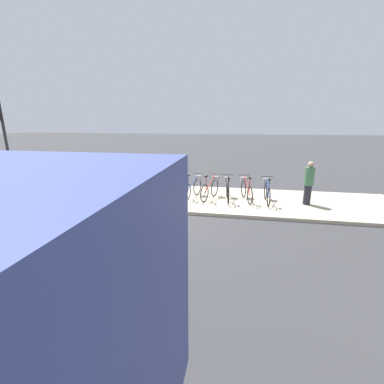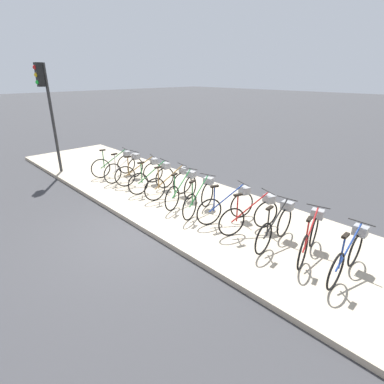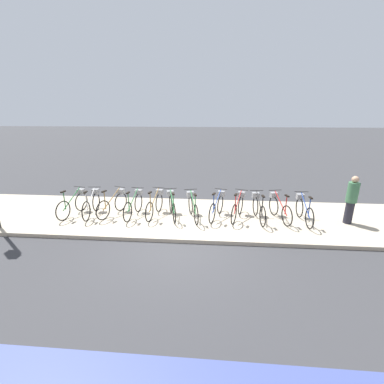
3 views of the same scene
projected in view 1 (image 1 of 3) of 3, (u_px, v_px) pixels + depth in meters
The scene contains 16 objects.
ground_plane at pixel (153, 213), 8.99m from camera, with size 120.00×120.00×0.00m, color #38383A.
sidewalk at pixel (166, 197), 10.69m from camera, with size 17.94×3.62×0.12m.
parked_bicycle_0 at pixel (77, 182), 11.06m from camera, with size 0.48×1.60×1.00m.
parked_bicycle_1 at pixel (91, 183), 10.97m from camera, with size 0.46×1.62×1.00m.
parked_bicycle_2 at pixel (108, 183), 10.95m from camera, with size 0.65×1.55×1.00m.
parked_bicycle_3 at pixel (124, 184), 10.75m from camera, with size 0.46×1.62×1.00m.
parked_bicycle_4 at pixel (142, 185), 10.70m from camera, with size 0.46×1.61×1.00m.
parked_bicycle_5 at pixel (155, 186), 10.52m from camera, with size 0.60×1.57×1.00m.
parked_bicycle_6 at pixel (172, 187), 10.35m from camera, with size 0.59×1.57×1.00m.
parked_bicycle_7 at pixel (193, 187), 10.34m from camera, with size 0.63×1.56×1.00m.
parked_bicycle_8 at pixel (211, 188), 10.19m from camera, with size 0.65×1.55×1.00m.
parked_bicycle_9 at pixel (228, 189), 10.01m from camera, with size 0.46×1.62×1.00m.
parked_bicycle_10 at pixel (246, 189), 9.98m from camera, with size 0.54×1.59×1.00m.
parked_bicycle_11 at pixel (267, 191), 9.72m from camera, with size 0.46×1.62×1.00m.
pedestrian at pixel (309, 182), 9.35m from camera, with size 0.34×0.34×1.60m.
traffic_light at pixel (1, 130), 9.47m from camera, with size 0.24×0.40×3.76m.
Camera 1 is at (2.87, -8.10, 3.09)m, focal length 24.00 mm.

